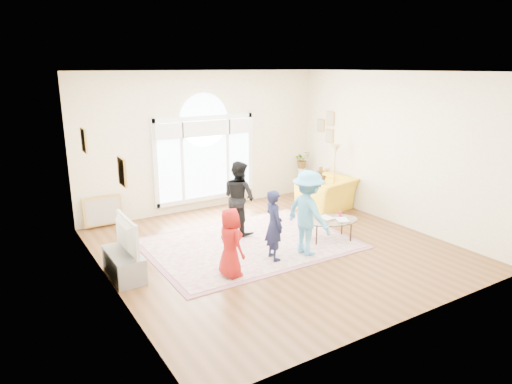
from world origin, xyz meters
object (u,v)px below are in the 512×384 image
tv_console (124,264)px  television (122,235)px  coffee_table (330,221)px  armchair (326,194)px  area_rug (249,243)px

tv_console → television: television is taller
tv_console → coffee_table: coffee_table is taller
television → armchair: bearing=11.4°
tv_console → area_rug: bearing=3.2°
armchair → area_rug: bearing=7.5°
tv_console → armchair: bearing=11.4°
coffee_table → tv_console: bearing=-170.2°
tv_console → armchair: armchair is taller
tv_console → television: (0.01, 0.00, 0.50)m
coffee_table → armchair: (1.21, 1.54, -0.02)m
area_rug → tv_console: 2.45m
television → coffee_table: (3.86, -0.51, -0.31)m
television → armchair: television is taller
television → area_rug: bearing=3.2°
area_rug → armchair: armchair is taller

